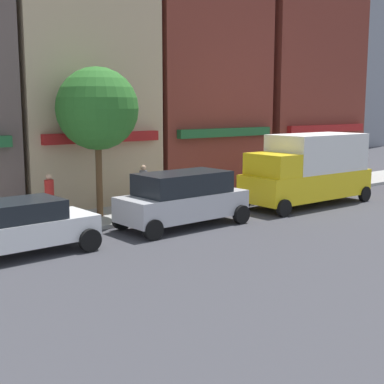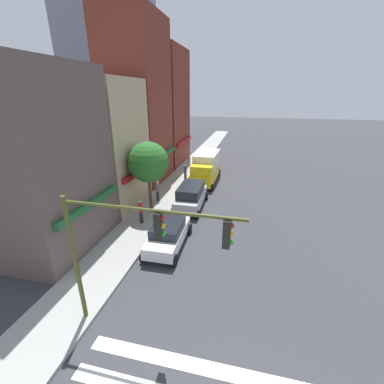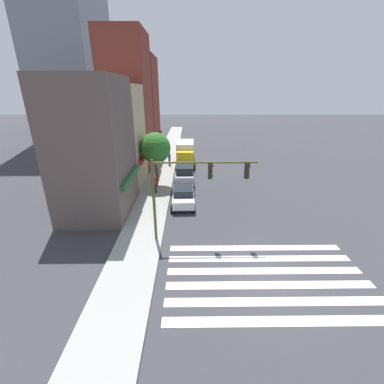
{
  "view_description": "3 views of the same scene",
  "coord_description": "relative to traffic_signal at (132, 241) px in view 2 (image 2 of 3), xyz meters",
  "views": [
    {
      "loc": [
        4.34,
        -9.93,
        4.2
      ],
      "look_at": [
        16.12,
        4.7,
        1.2
      ],
      "focal_mm": 50.0,
      "sensor_mm": 36.0,
      "label": 1
    },
    {
      "loc": [
        -3.22,
        0.14,
        8.93
      ],
      "look_at": [
        16.12,
        4.7,
        1.2
      ],
      "focal_mm": 24.0,
      "sensor_mm": 36.0,
      "label": 2
    },
    {
      "loc": [
        -11.09,
        4.16,
        9.4
      ],
      "look_at": [
        3.76,
        4.0,
        3.5
      ],
      "focal_mm": 24.0,
      "sensor_mm": 36.0,
      "label": 3
    }
  ],
  "objects": [
    {
      "name": "storefront_row",
      "position": [
        16.38,
        7.58,
        2.39
      ],
      "size": [
        27.92,
        5.3,
        15.66
      ],
      "color": "brown",
      "rests_on": "ground_plane"
    },
    {
      "name": "traffic_signal",
      "position": [
        0.0,
        0.0,
        0.0
      ],
      "size": [
        0.32,
        6.44,
        5.59
      ],
      "color": "#474C1E",
      "rests_on": "ground_plane"
    },
    {
      "name": "sedan_white",
      "position": [
        6.01,
        0.79,
        -3.3
      ],
      "size": [
        4.44,
        2.02,
        1.59
      ],
      "rotation": [
        0.0,
        0.0,
        0.02
      ],
      "color": "white",
      "rests_on": "ground_plane"
    },
    {
      "name": "suv_silver",
      "position": [
        11.96,
        0.79,
        -3.11
      ],
      "size": [
        4.74,
        2.12,
        1.94
      ],
      "rotation": [
        0.0,
        0.0,
        0.02
      ],
      "color": "#B7B7BC",
      "rests_on": "ground_plane"
    },
    {
      "name": "box_truck_yellow",
      "position": [
        18.81,
        0.79,
        -2.56
      ],
      "size": [
        6.23,
        2.42,
        3.04
      ],
      "rotation": [
        0.0,
        0.0,
        -0.01
      ],
      "color": "yellow",
      "rests_on": "ground_plane"
    },
    {
      "name": "pedestrian_grey_coat",
      "position": [
        12.3,
        3.8,
        -3.07
      ],
      "size": [
        0.32,
        0.32,
        1.77
      ],
      "rotation": [
        0.0,
        0.0,
        4.68
      ],
      "color": "#23232D",
      "rests_on": "sidewalk_left"
    },
    {
      "name": "pedestrian_blue_shirt",
      "position": [
        18.12,
        2.87,
        -3.07
      ],
      "size": [
        0.32,
        0.32,
        1.77
      ],
      "rotation": [
        0.0,
        0.0,
        1.97
      ],
      "color": "#23232D",
      "rests_on": "sidewalk_left"
    },
    {
      "name": "pedestrian_red_jacket",
      "position": [
        8.21,
        3.54,
        -3.07
      ],
      "size": [
        0.32,
        0.32,
        1.77
      ],
      "rotation": [
        0.0,
        0.0,
        2.02
      ],
      "color": "#23232D",
      "rests_on": "sidewalk_left"
    },
    {
      "name": "street_tree",
      "position": [
        10.2,
        3.59,
        -0.02
      ],
      "size": [
        3.01,
        3.01,
        5.49
      ],
      "color": "brown",
      "rests_on": "sidewalk_left"
    }
  ]
}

